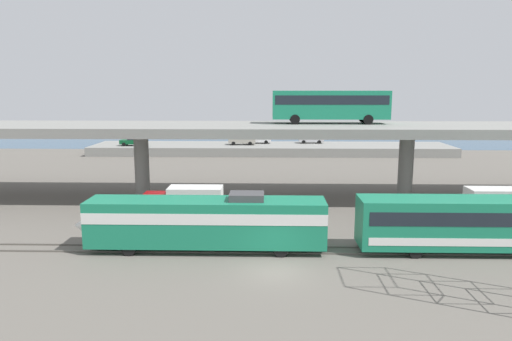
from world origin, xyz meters
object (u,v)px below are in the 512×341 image
object	(u,v)px
train_coach_lead	(510,223)
parked_car_0	(133,141)
train_locomotive	(195,220)
parked_car_1	(242,140)
transit_bus_on_overpass	(331,104)
parked_car_3	(311,139)
service_truck_west	(185,203)
service_truck_east	(505,205)
parked_car_2	(259,139)

from	to	relation	value
train_coach_lead	parked_car_0	bearing A→B (deg)	-50.56
train_locomotive	parked_car_1	world-z (taller)	train_locomotive
train_locomotive	parked_car_0	world-z (taller)	train_locomotive
transit_bus_on_overpass	parked_car_0	size ratio (longest dim) A/B	2.89
train_locomotive	parked_car_3	bearing A→B (deg)	-103.63
train_coach_lead	service_truck_west	size ratio (longest dim) A/B	3.07
transit_bus_on_overpass	service_truck_west	distance (m)	18.86
train_locomotive	service_truck_east	distance (m)	26.34
service_truck_west	parked_car_1	size ratio (longest dim) A/B	1.45
service_truck_west	parked_car_1	xyz separation A→B (m)	(2.47, 43.37, 0.65)
parked_car_1	train_coach_lead	bearing A→B (deg)	-67.07
parked_car_0	parked_car_3	size ratio (longest dim) A/B	0.93
service_truck_west	parked_car_2	xyz separation A→B (m)	(5.37, 45.65, 0.65)
parked_car_2	service_truck_east	bearing A→B (deg)	115.59
service_truck_west	parked_car_3	bearing A→B (deg)	-107.91
parked_car_1	service_truck_east	bearing A→B (deg)	-60.28
train_locomotive	parked_car_2	world-z (taller)	train_locomotive
service_truck_west	train_coach_lead	bearing A→B (deg)	162.95
train_coach_lead	service_truck_west	distance (m)	25.02
service_truck_east	parked_car_0	world-z (taller)	service_truck_east
train_locomotive	parked_car_0	xyz separation A→B (m)	(-18.26, 48.91, 0.10)
service_truck_east	parked_car_3	distance (m)	47.79
train_locomotive	parked_car_0	bearing A→B (deg)	-69.53
parked_car_1	parked_car_0	bearing A→B (deg)	-174.54
transit_bus_on_overpass	train_coach_lead	bearing A→B (deg)	-59.53
service_truck_west	parked_car_2	bearing A→B (deg)	-96.71
train_coach_lead	parked_car_2	bearing A→B (deg)	-70.70
parked_car_0	parked_car_1	size ratio (longest dim) A/B	0.88
parked_car_3	service_truck_east	bearing A→B (deg)	104.93
train_locomotive	service_truck_west	size ratio (longest dim) A/B	2.63
transit_bus_on_overpass	parked_car_1	distance (m)	35.73
parked_car_0	train_locomotive	bearing A→B (deg)	110.47
parked_car_1	parked_car_2	world-z (taller)	same
train_coach_lead	transit_bus_on_overpass	world-z (taller)	transit_bus_on_overpass
transit_bus_on_overpass	parked_car_2	size ratio (longest dim) A/B	2.60
service_truck_west	parked_car_3	xyz separation A→B (m)	(14.92, 46.17, 0.65)
train_locomotive	parked_car_2	size ratio (longest dim) A/B	3.87
service_truck_east	parked_car_1	world-z (taller)	service_truck_east
train_coach_lead	transit_bus_on_overpass	size ratio (longest dim) A/B	1.74
train_coach_lead	parked_car_3	world-z (taller)	train_coach_lead
service_truck_west	service_truck_east	bearing A→B (deg)	-180.00
service_truck_west	service_truck_east	xyz separation A→B (m)	(27.23, 0.00, 0.00)
transit_bus_on_overpass	parked_car_1	world-z (taller)	transit_bus_on_overpass
train_locomotive	service_truck_east	size ratio (longest dim) A/B	2.63
train_locomotive	service_truck_west	xyz separation A→B (m)	(-1.94, 7.34, -0.55)
train_locomotive	parked_car_3	world-z (taller)	train_locomotive
service_truck_west	parked_car_2	world-z (taller)	service_truck_west
service_truck_west	parked_car_2	size ratio (longest dim) A/B	1.48
parked_car_0	transit_bus_on_overpass	bearing A→B (deg)	133.66
service_truck_west	parked_car_0	size ratio (longest dim) A/B	1.64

